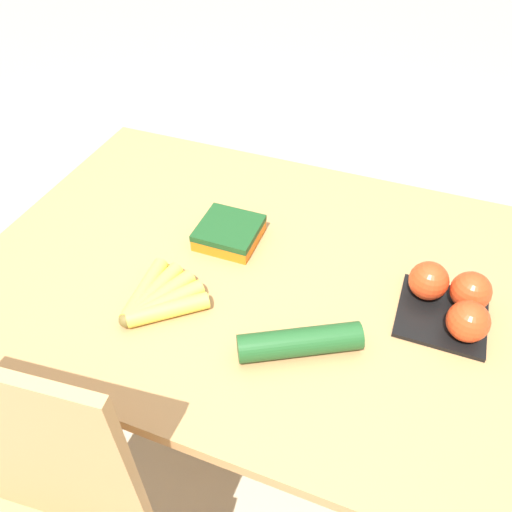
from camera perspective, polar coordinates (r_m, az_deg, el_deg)
ground_plane at (r=1.75m, az=-0.00°, el=-18.39°), size 12.00×12.00×0.00m
dining_table at (r=1.23m, az=-0.00°, el=-4.32°), size 1.27×0.90×0.73m
banana_bunch at (r=1.09m, az=-11.21°, el=-4.87°), size 0.18×0.19×0.04m
tomato_pack at (r=1.11m, az=21.61°, el=-4.70°), size 0.18×0.18×0.09m
carrot_bag at (r=1.21m, az=-3.09°, el=2.82°), size 0.14×0.14×0.05m
cucumber_near at (r=0.98m, az=5.03°, el=-9.77°), size 0.24×0.17×0.06m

